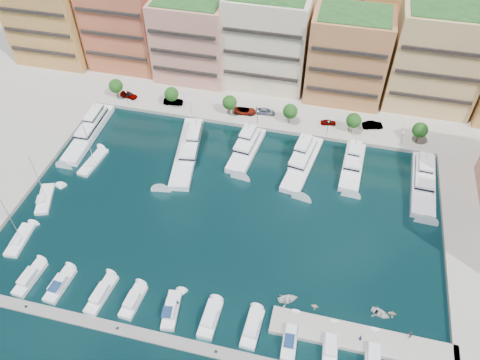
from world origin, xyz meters
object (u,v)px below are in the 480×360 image
at_px(yacht_6, 423,180).
at_px(tender_3, 392,313).
at_px(person_1, 410,335).
at_px(sailboat_2, 93,162).
at_px(tree_3, 290,111).
at_px(cruiser_8, 330,346).
at_px(lamppost_4, 402,136).
at_px(cruiser_7, 290,337).
at_px(tree_0, 116,86).
at_px(cruiser_3, 133,302).
at_px(cruiser_1, 60,285).
at_px(cruiser_4, 171,310).
at_px(tree_2, 230,103).
at_px(cruiser_9, 373,356).
at_px(yacht_2, 188,148).
at_px(yacht_5, 353,164).
at_px(car_5, 373,125).
at_px(cruiser_0, 30,278).
at_px(cruiser_5, 210,319).
at_px(lamppost_2, 258,115).
at_px(tree_5, 420,130).
at_px(sailboat_1, 45,199).
at_px(cruiser_6, 252,329).
at_px(tender_1, 315,306).
at_px(tree_4, 354,120).
at_px(lamppost_3, 328,125).
at_px(car_2, 245,111).
at_px(car_3, 265,111).
at_px(tender_0, 288,299).
at_px(yacht_0, 90,130).
at_px(tender_2, 380,314).
at_px(person_0, 360,338).
at_px(tree_1, 171,94).
at_px(car_0, 129,95).
at_px(yacht_3, 247,147).
at_px(lamppost_0, 127,96).

distance_m(yacht_6, tender_3, 35.99).
bearing_deg(person_1, sailboat_2, -63.68).
height_order(tree_3, cruiser_8, tree_3).
relative_size(lamppost_4, cruiser_7, 0.49).
bearing_deg(tree_0, cruiser_3, -63.71).
height_order(cruiser_1, person_1, person_1).
height_order(cruiser_1, cruiser_4, same).
relative_size(tree_2, cruiser_7, 0.66).
bearing_deg(cruiser_9, yacht_2, 137.66).
bearing_deg(yacht_5, cruiser_7, -99.09).
height_order(cruiser_9, car_5, car_5).
height_order(cruiser_0, cruiser_5, same).
bearing_deg(tree_0, lamppost_2, -3.29).
bearing_deg(tree_5, sailboat_1, -154.22).
distance_m(cruiser_6, tender_1, 12.35).
height_order(yacht_5, car_5, yacht_5).
height_order(tree_3, cruiser_1, tree_3).
bearing_deg(tree_4, tree_2, 180.00).
relative_size(lamppost_2, lamppost_3, 1.00).
bearing_deg(sailboat_1, car_2, 47.91).
distance_m(cruiser_9, person_1, 7.51).
relative_size(sailboat_1, car_2, 2.32).
bearing_deg(car_3, tender_0, -168.60).
bearing_deg(yacht_0, tree_3, 17.01).
distance_m(cruiser_0, cruiser_3, 21.15).
bearing_deg(car_2, yacht_5, -119.34).
xyz_separation_m(tender_2, tender_3, (2.03, 0.48, 0.07)).
height_order(tree_5, cruiser_5, tree_5).
bearing_deg(person_0, cruiser_3, 56.82).
height_order(cruiser_7, cruiser_8, cruiser_7).
bearing_deg(tree_5, tender_3, -95.83).
xyz_separation_m(tree_0, lamppost_2, (40.00, -2.30, -0.92)).
height_order(tree_1, tree_2, same).
distance_m(sailboat_2, car_5, 70.48).
height_order(tree_0, tender_1, tree_0).
relative_size(cruiser_9, sailboat_1, 0.62).
relative_size(yacht_0, sailboat_2, 1.75).
relative_size(cruiser_0, cruiser_1, 1.04).
height_order(cruiser_1, car_2, car_2).
bearing_deg(cruiser_5, lamppost_4, 59.70).
bearing_deg(cruiser_5, yacht_2, 112.91).
relative_size(lamppost_2, cruiser_9, 0.52).
xyz_separation_m(lamppost_2, cruiser_8, (24.73, -55.79, -3.28)).
height_order(car_0, car_5, car_5).
height_order(lamppost_2, tender_1, lamppost_2).
bearing_deg(yacht_3, cruiser_0, -124.82).
distance_m(tree_5, cruiser_5, 68.78).
height_order(lamppost_2, cruiser_6, lamppost_2).
xyz_separation_m(tree_4, lamppost_0, (-60.00, -2.30, -0.92)).
relative_size(tree_1, cruiser_5, 0.76).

